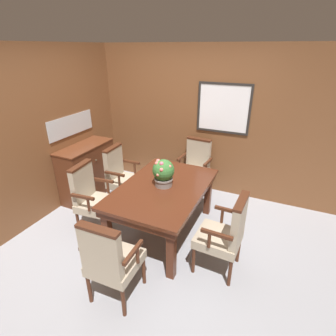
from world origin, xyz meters
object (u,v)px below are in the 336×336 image
(dining_table, at_px, (163,193))
(potted_plant, at_px, (163,173))
(chair_left_far, at_px, (121,175))
(chair_left_near, at_px, (92,196))
(sideboard_cabinet, at_px, (88,171))
(chair_head_far, at_px, (195,166))
(chair_right_near, at_px, (226,232))
(chair_head_near, at_px, (110,259))

(dining_table, distance_m, potted_plant, 0.28)
(chair_left_far, bearing_deg, chair_left_near, 178.01)
(potted_plant, relative_size, sideboard_cabinet, 0.36)
(chair_head_far, bearing_deg, sideboard_cabinet, -148.78)
(chair_right_near, xyz_separation_m, potted_plant, (-0.93, 0.37, 0.38))
(dining_table, bearing_deg, sideboard_cabinet, 166.89)
(chair_left_far, xyz_separation_m, potted_plant, (0.92, -0.36, 0.38))
(chair_head_far, bearing_deg, dining_table, -87.22)
(chair_head_near, height_order, potted_plant, potted_plant)
(dining_table, height_order, chair_head_near, chair_head_near)
(chair_head_near, bearing_deg, chair_left_near, -44.71)
(chair_left_near, xyz_separation_m, sideboard_cabinet, (-0.68, 0.71, -0.07))
(chair_head_far, xyz_separation_m, chair_right_near, (0.89, -1.55, 0.00))
(chair_head_near, height_order, sideboard_cabinet, chair_head_near)
(potted_plant, bearing_deg, chair_right_near, -21.40)
(chair_head_near, distance_m, chair_head_far, 2.40)
(dining_table, xyz_separation_m, chair_left_near, (-0.92, -0.34, -0.10))
(potted_plant, bearing_deg, sideboard_cabinet, 167.64)
(chair_head_near, relative_size, chair_left_far, 1.00)
(dining_table, xyz_separation_m, chair_head_far, (0.03, 1.20, -0.10))
(chair_head_near, xyz_separation_m, chair_left_near, (-0.92, 0.86, 0.00))
(chair_head_far, relative_size, chair_left_near, 1.00)
(chair_left_near, height_order, potted_plant, potted_plant)
(chair_head_far, bearing_deg, chair_right_near, -55.69)
(dining_table, height_order, potted_plant, potted_plant)
(chair_head_near, bearing_deg, chair_head_far, -92.66)
(chair_left_far, bearing_deg, dining_table, -114.66)
(sideboard_cabinet, bearing_deg, chair_left_near, -46.18)
(chair_left_far, distance_m, sideboard_cabinet, 0.68)
(chair_head_far, xyz_separation_m, potted_plant, (-0.04, -1.18, 0.38))
(chair_head_near, distance_m, potted_plant, 1.28)
(chair_left_far, relative_size, chair_left_near, 1.00)
(chair_head_far, distance_m, potted_plant, 1.24)
(dining_table, distance_m, chair_left_far, 1.01)
(chair_left_far, bearing_deg, potted_plant, -113.57)
(chair_right_near, relative_size, sideboard_cabinet, 0.97)
(chair_left_near, bearing_deg, potted_plant, -73.92)
(chair_head_near, bearing_deg, dining_table, -91.87)
(chair_left_near, distance_m, chair_right_near, 1.85)
(dining_table, height_order, chair_right_near, chair_right_near)
(chair_right_near, bearing_deg, chair_left_near, -87.85)
(chair_right_near, height_order, sideboard_cabinet, chair_right_near)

